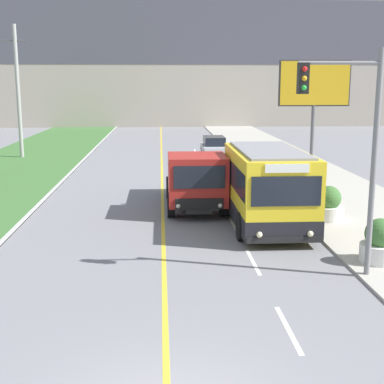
% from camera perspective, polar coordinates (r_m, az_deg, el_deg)
% --- Properties ---
extents(lane_marking_centre, '(2.88, 140.00, 0.01)m').
position_cam_1_polar(lane_marking_centre, '(11.06, -0.87, -17.69)').
color(lane_marking_centre, gold).
rests_on(lane_marking_centre, ground_plane).
extents(apartment_block_background, '(80.00, 8.04, 22.05)m').
position_cam_1_polar(apartment_block_background, '(71.87, -3.45, 15.97)').
color(apartment_block_background, '#A89E8E').
rests_on(apartment_block_background, ground_plane).
extents(city_bus, '(2.74, 6.05, 3.01)m').
position_cam_1_polar(city_bus, '(20.33, 8.08, 0.40)').
color(city_bus, yellow).
rests_on(city_bus, ground_plane).
extents(dump_truck, '(2.48, 6.49, 2.52)m').
position_cam_1_polar(dump_truck, '(22.87, 0.41, 1.16)').
color(dump_truck, black).
rests_on(dump_truck, ground_plane).
extents(car_distant, '(1.80, 4.30, 1.45)m').
position_cam_1_polar(car_distant, '(40.78, 2.38, 4.86)').
color(car_distant, silver).
rests_on(car_distant, ground_plane).
extents(utility_pole_far, '(1.80, 0.28, 9.55)m').
position_cam_1_polar(utility_pole_far, '(41.46, -18.06, 10.16)').
color(utility_pole_far, '#9E9E99').
rests_on(utility_pole_far, ground_plane).
extents(traffic_light_mast, '(2.28, 0.32, 6.33)m').
position_cam_1_polar(traffic_light_mast, '(15.10, 16.85, 5.73)').
color(traffic_light_mast, slate).
rests_on(traffic_light_mast, ground_plane).
extents(billboard_large, '(4.58, 0.24, 6.85)m').
position_cam_1_polar(billboard_large, '(35.36, 12.93, 10.83)').
color(billboard_large, '#59595B').
rests_on(billboard_large, ground_plane).
extents(planter_round_near, '(1.18, 1.18, 1.35)m').
position_cam_1_polar(planter_round_near, '(17.17, 19.41, -5.15)').
color(planter_round_near, silver).
rests_on(planter_round_near, sidewalk_right).
extents(planter_round_second, '(1.21, 1.21, 1.37)m').
position_cam_1_polar(planter_round_second, '(21.83, 14.35, -1.35)').
color(planter_round_second, silver).
rests_on(planter_round_second, sidewalk_right).
extents(planter_round_third, '(1.18, 1.18, 1.31)m').
position_cam_1_polar(planter_round_third, '(26.62, 10.77, 1.03)').
color(planter_round_third, silver).
rests_on(planter_round_third, sidewalk_right).
extents(planter_round_far, '(1.06, 1.06, 1.22)m').
position_cam_1_polar(planter_round_far, '(31.60, 8.96, 2.65)').
color(planter_round_far, silver).
rests_on(planter_round_far, sidewalk_right).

